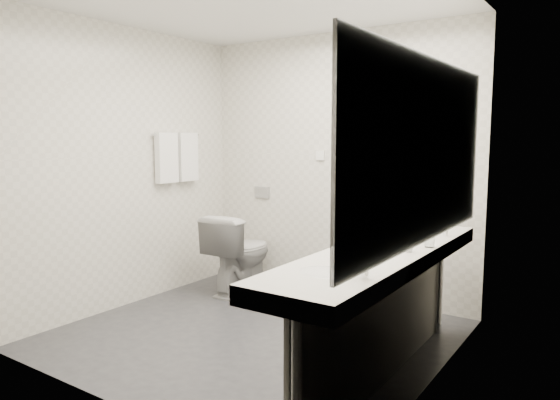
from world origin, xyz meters
The scene contains 31 objects.
floor centered at (0.00, 0.00, 0.00)m, with size 2.80×2.80×0.00m, color #2E2E33.
ceiling centered at (0.00, 0.00, 2.50)m, with size 2.80×2.80×0.00m, color white.
wall_back centered at (0.00, 1.30, 1.25)m, with size 2.80×2.80×0.00m, color silver.
wall_front centered at (0.00, -1.30, 1.25)m, with size 2.80×2.80×0.00m, color silver.
wall_left centered at (-1.40, 0.00, 1.25)m, with size 2.60×2.60×0.00m, color silver.
wall_right centered at (1.40, 0.00, 1.25)m, with size 2.60×2.60×0.00m, color silver.
vanity_counter centered at (1.12, -0.20, 0.80)m, with size 0.55×2.20×0.10m, color white.
vanity_panel centered at (1.15, -0.20, 0.38)m, with size 0.03×2.15×0.75m, color gray.
vanity_post_near centered at (1.18, -1.24, 0.38)m, with size 0.06×0.06×0.75m, color silver.
vanity_post_far centered at (1.18, 0.84, 0.38)m, with size 0.06×0.06×0.75m, color silver.
mirror centered at (1.39, -0.20, 1.45)m, with size 0.02×2.20×1.05m, color #B2BCC6.
basin_near centered at (1.12, -0.85, 0.83)m, with size 0.40×0.31×0.05m, color white.
basin_far centered at (1.12, 0.45, 0.83)m, with size 0.40×0.31×0.05m, color white.
faucet_near centered at (1.32, -0.85, 0.92)m, with size 0.04×0.04×0.15m, color silver.
faucet_far centered at (1.32, 0.45, 0.92)m, with size 0.04×0.04×0.15m, color silver.
soap_bottle_a centered at (1.10, -0.15, 0.91)m, with size 0.05×0.05×0.12m, color silver.
soap_bottle_c centered at (1.29, -0.18, 0.91)m, with size 0.05×0.05×0.13m, color silver.
glass_left centered at (1.35, 0.03, 0.90)m, with size 0.06×0.06×0.11m, color silver.
glass_right centered at (1.21, 0.11, 0.90)m, with size 0.05×0.05×0.10m, color silver.
toilet centered at (-0.79, 0.83, 0.39)m, with size 0.44×0.77×0.79m, color white.
flush_plate centered at (-0.85, 1.29, 0.95)m, with size 0.18×0.02×0.12m, color #B2B5BA.
pedal_bin centered at (0.24, 0.70, 0.15)m, with size 0.21×0.21×0.29m, color #B2B5BA.
bin_lid centered at (0.24, 0.70, 0.30)m, with size 0.21×0.21×0.01m, color #B2B5BA.
towel_rail centered at (-1.35, 0.55, 1.55)m, with size 0.02×0.02×0.62m, color silver.
towel_near centered at (-1.34, 0.41, 1.33)m, with size 0.07×0.24×0.48m, color white.
towel_far centered at (-1.34, 0.69, 1.33)m, with size 0.07×0.24×0.48m, color white.
dryer_cradle centered at (0.25, 1.27, 1.50)m, with size 0.10×0.04×0.14m, color gray.
dryer_barrel centered at (0.25, 1.20, 1.53)m, with size 0.08×0.08×0.14m, color gray.
dryer_cord centered at (0.25, 1.26, 1.25)m, with size 0.02×0.02×0.35m, color black.
switch_plate_a centered at (-0.15, 1.29, 1.35)m, with size 0.09×0.02×0.09m, color white.
switch_plate_b centered at (0.55, 1.29, 1.35)m, with size 0.09×0.02×0.09m, color white.
Camera 1 is at (2.35, -3.09, 1.53)m, focal length 33.19 mm.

